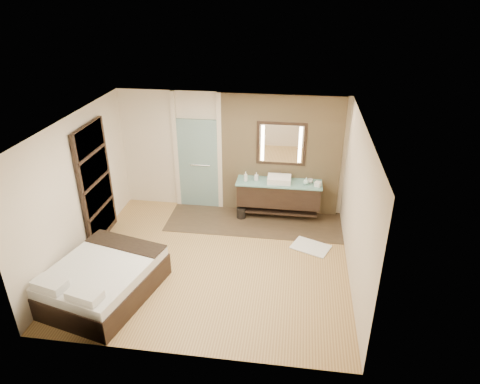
# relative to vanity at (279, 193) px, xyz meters

# --- Properties ---
(floor) EXTENTS (5.00, 5.00, 0.00)m
(floor) POSITION_rel_vanity_xyz_m (-1.10, -1.92, -0.58)
(floor) COLOR olive
(floor) RESTS_ON ground
(tile_strip) EXTENTS (3.80, 1.30, 0.01)m
(tile_strip) POSITION_rel_vanity_xyz_m (-0.50, -0.32, -0.57)
(tile_strip) COLOR #3A2C1F
(tile_strip) RESTS_ON floor
(stone_wall) EXTENTS (2.60, 0.08, 2.70)m
(stone_wall) POSITION_rel_vanity_xyz_m (0.00, 0.29, 0.77)
(stone_wall) COLOR tan
(stone_wall) RESTS_ON floor
(vanity) EXTENTS (1.85, 0.55, 0.88)m
(vanity) POSITION_rel_vanity_xyz_m (0.00, 0.00, 0.00)
(vanity) COLOR black
(vanity) RESTS_ON stone_wall
(mirror_unit) EXTENTS (1.06, 0.04, 0.96)m
(mirror_unit) POSITION_rel_vanity_xyz_m (0.00, 0.24, 1.07)
(mirror_unit) COLOR black
(mirror_unit) RESTS_ON stone_wall
(frosted_door) EXTENTS (1.10, 0.12, 2.70)m
(frosted_door) POSITION_rel_vanity_xyz_m (-1.85, 0.28, 0.56)
(frosted_door) COLOR silver
(frosted_door) RESTS_ON floor
(shoji_partition) EXTENTS (0.06, 1.20, 2.40)m
(shoji_partition) POSITION_rel_vanity_xyz_m (-3.53, -1.32, 0.63)
(shoji_partition) COLOR black
(shoji_partition) RESTS_ON floor
(bed) EXTENTS (1.91, 2.19, 0.72)m
(bed) POSITION_rel_vanity_xyz_m (-2.75, -3.08, -0.28)
(bed) COLOR black
(bed) RESTS_ON floor
(bath_mat) EXTENTS (0.86, 0.74, 0.02)m
(bath_mat) POSITION_rel_vanity_xyz_m (0.73, -1.17, -0.56)
(bath_mat) COLOR white
(bath_mat) RESTS_ON floor
(waste_bin) EXTENTS (0.22, 0.22, 0.25)m
(waste_bin) POSITION_rel_vanity_xyz_m (-0.81, -0.17, -0.45)
(waste_bin) COLOR black
(waste_bin) RESTS_ON floor
(tissue_box) EXTENTS (0.16, 0.16, 0.10)m
(tissue_box) POSITION_rel_vanity_xyz_m (0.82, -0.12, 0.33)
(tissue_box) COLOR white
(tissue_box) RESTS_ON vanity
(soap_bottle_a) EXTENTS (0.09, 0.09, 0.22)m
(soap_bottle_a) POSITION_rel_vanity_xyz_m (-0.72, -0.07, 0.40)
(soap_bottle_a) COLOR silver
(soap_bottle_a) RESTS_ON vanity
(soap_bottle_b) EXTENTS (0.08, 0.08, 0.18)m
(soap_bottle_b) POSITION_rel_vanity_xyz_m (-0.50, 0.01, 0.37)
(soap_bottle_b) COLOR #B2B2B2
(soap_bottle_b) RESTS_ON vanity
(soap_bottle_c) EXTENTS (0.15, 0.15, 0.15)m
(soap_bottle_c) POSITION_rel_vanity_xyz_m (0.57, -0.05, 0.36)
(soap_bottle_c) COLOR silver
(soap_bottle_c) RESTS_ON vanity
(cup) EXTENTS (0.14, 0.14, 0.09)m
(cup) POSITION_rel_vanity_xyz_m (0.66, 0.03, 0.33)
(cup) COLOR silver
(cup) RESTS_ON vanity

